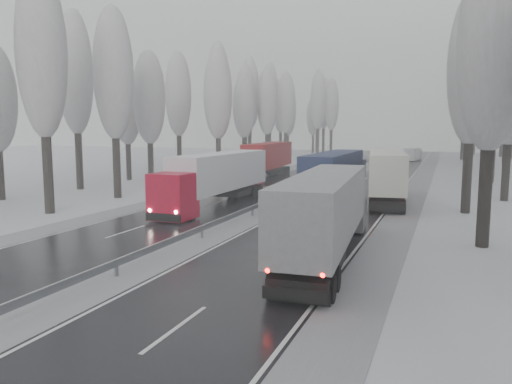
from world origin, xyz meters
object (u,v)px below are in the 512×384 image
Objects in this scene: truck_cream_box at (386,172)px; truck_red_red at (266,158)px; truck_grey_tarp at (328,208)px; truck_red_white at (216,176)px; box_truck_distant at (413,154)px; truck_blue_box at (337,172)px.

truck_red_red is (-16.31, 14.23, 0.04)m from truck_cream_box.
truck_grey_tarp is 0.98× the size of truck_red_white.
truck_cream_box is at bearing 33.94° from truck_red_white.
truck_red_white is at bearing -84.37° from truck_red_red.
truck_red_red is at bearing 110.14° from truck_grey_tarp.
truck_red_red reaches higher than truck_grey_tarp.
box_truck_distant is at bearing 86.39° from truck_grey_tarp.
truck_red_red is at bearing 128.27° from truck_blue_box.
truck_grey_tarp is 78.25m from box_truck_distant.
truck_grey_tarp is 0.95× the size of truck_cream_box.
truck_grey_tarp is 0.94× the size of truck_red_red.
truck_grey_tarp reaches higher than box_truck_distant.
truck_grey_tarp is at bearing -79.18° from truck_blue_box.
truck_cream_box is (4.05, 1.36, 0.08)m from truck_blue_box.
truck_red_white is (-12.08, 12.39, 0.07)m from truck_grey_tarp.
truck_red_red is (-14.88, -43.31, 1.33)m from box_truck_distant.
truck_grey_tarp is 38.39m from truck_red_red.
truck_blue_box is 2.40× the size of box_truck_distant.
truck_red_red is at bearing 131.05° from truck_cream_box.
truck_grey_tarp is 19.68m from truck_blue_box.
truck_cream_box reaches higher than box_truck_distant.
truck_cream_box is at bearing -45.18° from truck_red_red.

